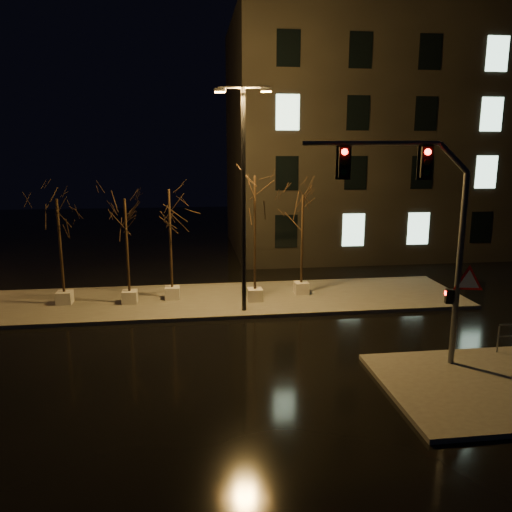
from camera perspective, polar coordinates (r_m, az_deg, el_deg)
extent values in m
plane|color=black|center=(17.33, -2.29, -11.02)|extent=(90.00, 90.00, 0.00)
cube|color=#4C4A44|center=(22.93, -3.65, -5.00)|extent=(22.00, 5.00, 0.15)
cube|color=#4C4A44|center=(16.65, 26.39, -13.04)|extent=(7.00, 5.00, 0.15)
cube|color=black|center=(37.22, 17.42, 12.60)|extent=(25.00, 12.00, 15.00)
cube|color=#B9B5AD|center=(23.55, -21.03, -4.46)|extent=(0.65, 0.65, 0.55)
cylinder|color=black|center=(23.03, -21.46, 1.06)|extent=(0.11, 0.11, 4.06)
cube|color=#B9B5AD|center=(22.80, -14.23, -4.54)|extent=(0.65, 0.65, 0.55)
cylinder|color=black|center=(22.27, -14.53, 1.14)|extent=(0.11, 0.11, 4.05)
cube|color=#B9B5AD|center=(23.03, -9.54, -4.16)|extent=(0.65, 0.65, 0.55)
cylinder|color=black|center=(22.48, -9.76, 1.93)|extent=(0.11, 0.11, 4.41)
cube|color=#B9B5AD|center=(22.44, -0.13, -4.43)|extent=(0.65, 0.65, 0.55)
cylinder|color=black|center=(21.81, -0.13, 2.58)|extent=(0.11, 0.11, 5.00)
cube|color=#B9B5AD|center=(23.62, 5.19, -3.63)|extent=(0.65, 0.65, 0.55)
cylinder|color=black|center=(23.11, 5.30, 1.90)|extent=(0.11, 0.11, 4.07)
cylinder|color=#55585C|center=(16.46, 22.14, -1.64)|extent=(0.18, 0.18, 5.99)
cylinder|color=#55585C|center=(15.42, 12.96, 12.46)|extent=(3.93, 0.98, 0.14)
cube|color=black|center=(15.73, 18.87, 10.11)|extent=(0.34, 0.28, 0.90)
cube|color=black|center=(15.34, 10.01, 10.53)|extent=(0.34, 0.28, 0.90)
cube|color=black|center=(16.59, 21.20, -4.31)|extent=(0.25, 0.22, 0.45)
cone|color=red|center=(16.57, 23.10, -2.70)|extent=(1.02, 0.25, 1.04)
sphere|color=#FF0C07|center=(16.05, 23.16, 10.89)|extent=(0.18, 0.18, 0.18)
cylinder|color=black|center=(20.26, -1.43, 5.98)|extent=(0.18, 0.18, 9.00)
cylinder|color=black|center=(20.28, -1.50, 18.73)|extent=(1.96, 0.49, 0.09)
cube|color=#FF9832|center=(20.37, -4.15, 18.29)|extent=(0.49, 0.34, 0.18)
cube|color=#FF9832|center=(20.20, 1.18, 18.37)|extent=(0.49, 0.34, 0.18)
cylinder|color=#55585C|center=(18.66, 25.94, -8.55)|extent=(0.05, 0.05, 0.92)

